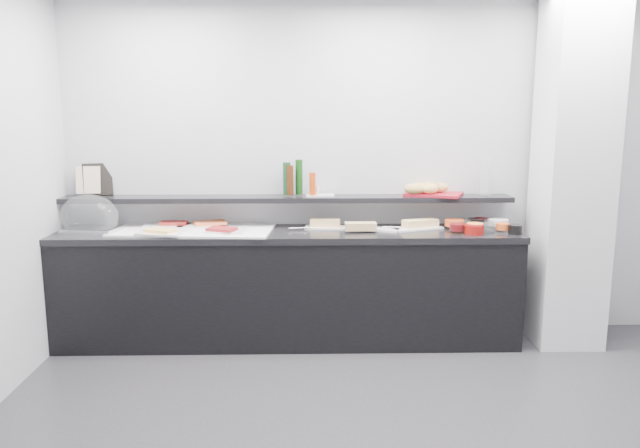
{
  "coord_description": "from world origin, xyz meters",
  "views": [
    {
      "loc": [
        -0.55,
        -3.09,
        1.83
      ],
      "look_at": [
        -0.45,
        1.45,
        1.0
      ],
      "focal_mm": 35.0,
      "sensor_mm": 36.0,
      "label": 1
    }
  ],
  "objects_px": {
    "framed_print": "(98,179)",
    "carafe": "(484,178)",
    "cloche_base": "(92,230)",
    "sandwich_plate_mid": "(378,229)",
    "bread_tray": "(434,194)",
    "condiment_tray": "(320,195)"
  },
  "relations": [
    {
      "from": "framed_print",
      "to": "condiment_tray",
      "type": "bearing_deg",
      "value": -23.47
    },
    {
      "from": "condiment_tray",
      "to": "bread_tray",
      "type": "bearing_deg",
      "value": -0.18
    },
    {
      "from": "bread_tray",
      "to": "cloche_base",
      "type": "bearing_deg",
      "value": -152.22
    },
    {
      "from": "sandwich_plate_mid",
      "to": "cloche_base",
      "type": "bearing_deg",
      "value": -159.32
    },
    {
      "from": "sandwich_plate_mid",
      "to": "condiment_tray",
      "type": "distance_m",
      "value": 0.55
    },
    {
      "from": "cloche_base",
      "to": "carafe",
      "type": "xyz_separation_m",
      "value": [
        3.08,
        0.18,
        0.38
      ]
    },
    {
      "from": "cloche_base",
      "to": "bread_tray",
      "type": "xyz_separation_m",
      "value": [
        2.69,
        0.24,
        0.24
      ]
    },
    {
      "from": "framed_print",
      "to": "bread_tray",
      "type": "height_order",
      "value": "framed_print"
    },
    {
      "from": "cloche_base",
      "to": "sandwich_plate_mid",
      "type": "height_order",
      "value": "cloche_base"
    },
    {
      "from": "framed_print",
      "to": "carafe",
      "type": "relative_size",
      "value": 0.87
    },
    {
      "from": "bread_tray",
      "to": "sandwich_plate_mid",
      "type": "bearing_deg",
      "value": -134.28
    },
    {
      "from": "carafe",
      "to": "condiment_tray",
      "type": "bearing_deg",
      "value": 178.08
    },
    {
      "from": "cloche_base",
      "to": "condiment_tray",
      "type": "relative_size",
      "value": 1.77
    },
    {
      "from": "bread_tray",
      "to": "carafe",
      "type": "distance_m",
      "value": 0.42
    },
    {
      "from": "bread_tray",
      "to": "carafe",
      "type": "height_order",
      "value": "carafe"
    },
    {
      "from": "sandwich_plate_mid",
      "to": "framed_print",
      "type": "xyz_separation_m",
      "value": [
        -2.25,
        0.26,
        0.37
      ]
    },
    {
      "from": "cloche_base",
      "to": "framed_print",
      "type": "relative_size",
      "value": 1.55
    },
    {
      "from": "sandwich_plate_mid",
      "to": "bread_tray",
      "type": "relative_size",
      "value": 0.74
    },
    {
      "from": "cloche_base",
      "to": "framed_print",
      "type": "distance_m",
      "value": 0.47
    },
    {
      "from": "sandwich_plate_mid",
      "to": "carafe",
      "type": "xyz_separation_m",
      "value": [
        0.86,
        0.14,
        0.39
      ]
    },
    {
      "from": "cloche_base",
      "to": "bread_tray",
      "type": "relative_size",
      "value": 0.92
    },
    {
      "from": "cloche_base",
      "to": "condiment_tray",
      "type": "bearing_deg",
      "value": 17.49
    }
  ]
}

